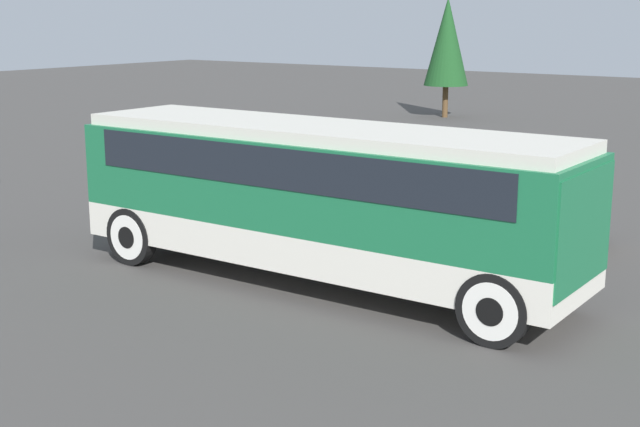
{
  "coord_description": "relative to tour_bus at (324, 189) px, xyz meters",
  "views": [
    {
      "loc": [
        9.48,
        -13.45,
        5.09
      ],
      "look_at": [
        0.0,
        0.0,
        1.37
      ],
      "focal_mm": 50.0,
      "sensor_mm": 36.0,
      "label": 1
    }
  ],
  "objects": [
    {
      "name": "parked_car_mid",
      "position": [
        1.29,
        5.26,
        -1.17
      ],
      "size": [
        4.36,
        1.91,
        1.39
      ],
      "color": "#7A6B5B",
      "rests_on": "ground_plane"
    },
    {
      "name": "parked_car_near",
      "position": [
        -4.9,
        5.65,
        -1.16
      ],
      "size": [
        4.18,
        1.86,
        1.41
      ],
      "color": "#BCBCC1",
      "rests_on": "ground_plane"
    },
    {
      "name": "tree_center",
      "position": [
        -11.09,
        26.4,
        1.85
      ],
      "size": [
        2.19,
        2.19,
        5.86
      ],
      "color": "brown",
      "rests_on": "ground_plane"
    },
    {
      "name": "tour_bus",
      "position": [
        0.0,
        0.0,
        0.0
      ],
      "size": [
        10.17,
        2.64,
        3.05
      ],
      "color": "silver",
      "rests_on": "ground_plane"
    },
    {
      "name": "ground_plane",
      "position": [
        -0.1,
        0.0,
        -1.86
      ],
      "size": [
        120.0,
        120.0,
        0.0
      ],
      "primitive_type": "plane",
      "color": "#423F3D"
    }
  ]
}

